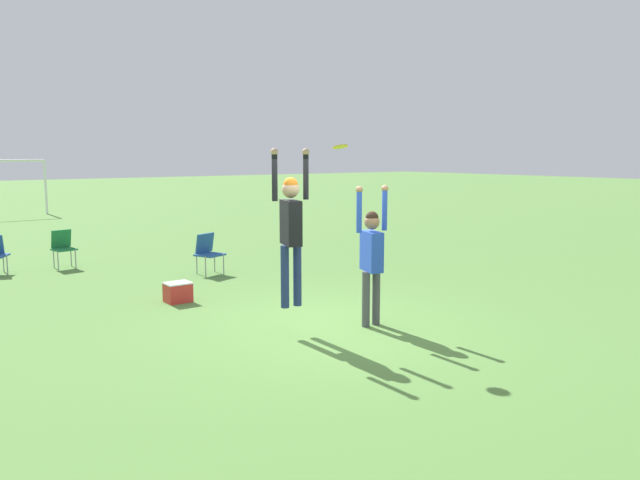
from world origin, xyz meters
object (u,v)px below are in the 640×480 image
person_jumping (291,223)px  cooler_box (178,292)px  person_defending (372,252)px  frisbee (340,147)px  camping_chair_2 (63,245)px  camping_chair_1 (208,250)px

person_jumping → cooler_box: size_ratio=5.21×
person_defending → frisbee: frisbee is taller
frisbee → camping_chair_2: frisbee is taller
camping_chair_1 → cooler_box: (-1.59, -2.04, -0.34)m
person_defending → cooler_box: (-1.73, 3.15, -0.95)m
camping_chair_1 → person_defending: bearing=70.4°
camping_chair_1 → frisbee: bearing=63.9°
frisbee → cooler_box: bearing=110.0°
camping_chair_1 → camping_chair_2: (-2.33, 2.60, 0.00)m
person_jumping → person_defending: size_ratio=1.07×
frisbee → camping_chair_1: size_ratio=0.25×
cooler_box → person_jumping: bearing=-79.1°
camping_chair_1 → cooler_box: 2.61m
frisbee → camping_chair_2: (-1.87, 7.78, -2.15)m
person_jumping → camping_chair_2: person_jumping is taller
camping_chair_2 → person_jumping: bearing=89.4°
person_defending → frisbee: 1.66m
frisbee → person_defending: bearing=-1.8°
person_defending → cooler_box: size_ratio=4.88×
frisbee → cooler_box: frisbee is taller
person_jumping → person_defending: (1.19, -0.37, -0.48)m
person_defending → camping_chair_2: (-2.46, 7.80, -0.60)m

